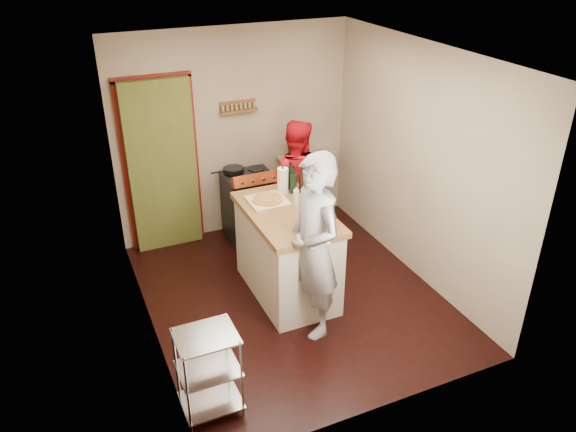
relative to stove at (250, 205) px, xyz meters
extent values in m
plane|color=black|center=(-0.05, -1.42, -0.45)|extent=(3.50, 3.50, 0.00)
cube|color=tan|center=(-0.05, 0.33, 0.85)|extent=(3.00, 0.04, 2.60)
cube|color=#565B23|center=(-1.00, 0.38, 0.60)|extent=(0.80, 0.40, 2.10)
cube|color=maroon|center=(-1.42, 0.31, 0.60)|extent=(0.06, 0.06, 2.10)
cube|color=maroon|center=(-0.58, 0.31, 0.60)|extent=(0.06, 0.06, 2.10)
cube|color=maroon|center=(-1.00, 0.31, 1.65)|extent=(0.90, 0.06, 0.06)
cube|color=brown|center=(0.00, 0.28, 1.15)|extent=(0.46, 0.09, 0.03)
cube|color=brown|center=(0.00, 0.32, 1.21)|extent=(0.46, 0.02, 0.12)
cube|color=olive|center=(0.00, 0.28, 1.21)|extent=(0.42, 0.04, 0.07)
cube|color=tan|center=(0.90, 0.23, 0.45)|extent=(0.80, 0.18, 0.04)
cube|color=black|center=(0.70, 0.23, 0.57)|extent=(0.10, 0.14, 0.22)
cube|color=tan|center=(-1.55, -1.42, 0.85)|extent=(0.04, 3.50, 2.60)
cube|color=tan|center=(1.45, -1.42, 0.85)|extent=(0.04, 3.50, 2.60)
cube|color=white|center=(-0.05, -1.42, 2.16)|extent=(3.00, 3.50, 0.02)
cube|color=black|center=(0.00, 0.01, -0.05)|extent=(0.60, 0.55, 0.80)
cube|color=black|center=(0.00, 0.01, 0.38)|extent=(0.60, 0.55, 0.06)
cube|color=#983816|center=(0.00, -0.27, 0.47)|extent=(0.60, 0.15, 0.17)
cylinder|color=black|center=(-0.15, 0.14, 0.46)|extent=(0.26, 0.26, 0.05)
cylinder|color=silver|center=(-1.55, -2.80, -0.05)|extent=(0.02, 0.02, 0.80)
cylinder|color=silver|center=(-1.11, -2.80, -0.05)|extent=(0.02, 0.02, 0.80)
cylinder|color=silver|center=(-1.55, -2.44, -0.05)|extent=(0.02, 0.02, 0.80)
cylinder|color=silver|center=(-1.11, -2.44, -0.05)|extent=(0.02, 0.02, 0.80)
cube|color=silver|center=(-1.33, -2.62, -0.35)|extent=(0.48, 0.40, 0.02)
cube|color=silver|center=(-1.33, -2.62, 0.00)|extent=(0.48, 0.40, 0.02)
cube|color=silver|center=(-1.33, -2.62, 0.33)|extent=(0.48, 0.40, 0.02)
cube|color=#BEB2A1|center=(-0.07, -1.32, 0.02)|extent=(0.72, 1.26, 0.94)
cube|color=brown|center=(-0.07, -1.32, 0.52)|extent=(0.78, 1.33, 0.07)
cube|color=#D6BD82|center=(-0.17, -1.05, 0.56)|extent=(0.40, 0.40, 0.02)
cylinder|color=#DC8B45|center=(-0.17, -1.05, 0.59)|extent=(0.32, 0.32, 0.02)
ellipsoid|color=silver|center=(0.08, -1.74, 0.61)|extent=(0.35, 0.35, 0.11)
cylinder|color=white|center=(0.08, -0.89, 0.69)|extent=(0.12, 0.12, 0.28)
cylinder|color=silver|center=(0.08, -1.23, 0.64)|extent=(0.06, 0.06, 0.17)
cube|color=white|center=(-0.08, -1.95, 0.55)|extent=(0.24, 0.32, 0.00)
cylinder|color=black|center=(0.19, -0.83, 0.71)|extent=(0.08, 0.08, 0.31)
cylinder|color=black|center=(0.27, -0.96, 0.71)|extent=(0.08, 0.08, 0.31)
cylinder|color=black|center=(0.17, -0.95, 0.71)|extent=(0.08, 0.08, 0.31)
imported|color=#ACABB0|center=(-0.08, -1.98, 0.48)|extent=(0.51, 0.72, 1.86)
imported|color=red|center=(0.50, -0.28, 0.34)|extent=(0.97, 0.90, 1.58)
camera|label=1|loc=(-2.12, -6.01, 3.19)|focal=35.00mm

